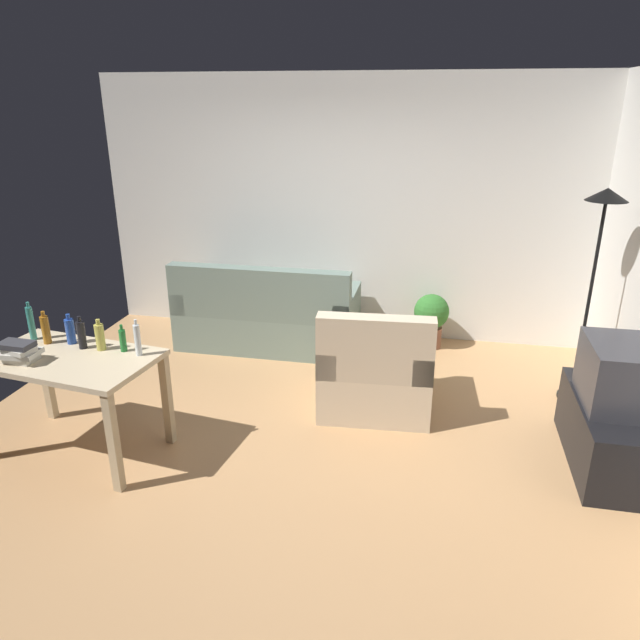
# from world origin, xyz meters

# --- Properties ---
(ground_plane) EXTENTS (5.20, 4.40, 0.02)m
(ground_plane) POSITION_xyz_m (0.00, 0.00, -0.01)
(ground_plane) COLOR tan
(wall_rear) EXTENTS (5.20, 0.10, 2.70)m
(wall_rear) POSITION_xyz_m (0.00, 2.20, 1.35)
(wall_rear) COLOR silver
(wall_rear) RESTS_ON ground_plane
(couch) EXTENTS (1.83, 0.84, 0.92)m
(couch) POSITION_xyz_m (-0.68, 1.59, 0.31)
(couch) COLOR slate
(couch) RESTS_ON ground_plane
(tv_stand) EXTENTS (0.44, 1.10, 0.48)m
(tv_stand) POSITION_xyz_m (2.25, 0.02, 0.24)
(tv_stand) COLOR black
(tv_stand) RESTS_ON ground_plane
(tv) EXTENTS (0.41, 0.60, 0.44)m
(tv) POSITION_xyz_m (2.25, 0.02, 0.70)
(tv) COLOR #2D2D33
(tv) RESTS_ON tv_stand
(torchiere_lamp) EXTENTS (0.32, 0.32, 1.81)m
(torchiere_lamp) POSITION_xyz_m (2.25, 1.00, 1.41)
(torchiere_lamp) COLOR black
(torchiere_lamp) RESTS_ON ground_plane
(desk) EXTENTS (1.28, 0.86, 0.76)m
(desk) POSITION_xyz_m (-1.48, -0.58, 0.65)
(desk) COLOR #C6B28E
(desk) RESTS_ON ground_plane
(potted_plant) EXTENTS (0.36, 0.36, 0.57)m
(potted_plant) POSITION_xyz_m (0.99, 1.90, 0.33)
(potted_plant) COLOR brown
(potted_plant) RESTS_ON ground_plane
(armchair) EXTENTS (0.95, 0.90, 0.92)m
(armchair) POSITION_xyz_m (0.57, 0.49, 0.32)
(armchair) COLOR beige
(armchair) RESTS_ON ground_plane
(bottle_tall) EXTENTS (0.05, 0.05, 0.29)m
(bottle_tall) POSITION_xyz_m (-1.92, -0.35, 0.89)
(bottle_tall) COLOR teal
(bottle_tall) RESTS_ON desk
(bottle_amber) EXTENTS (0.06, 0.06, 0.25)m
(bottle_amber) POSITION_xyz_m (-1.77, -0.40, 0.87)
(bottle_amber) COLOR #9E6019
(bottle_amber) RESTS_ON desk
(bottle_blue) EXTENTS (0.07, 0.07, 0.23)m
(bottle_blue) POSITION_xyz_m (-1.59, -0.36, 0.86)
(bottle_blue) COLOR #2347A3
(bottle_blue) RESTS_ON desk
(bottle_dark) EXTENTS (0.06, 0.06, 0.24)m
(bottle_dark) POSITION_xyz_m (-1.46, -0.43, 0.87)
(bottle_dark) COLOR black
(bottle_dark) RESTS_ON desk
(bottle_squat) EXTENTS (0.07, 0.07, 0.23)m
(bottle_squat) POSITION_xyz_m (-1.32, -0.42, 0.86)
(bottle_squat) COLOR #BCB24C
(bottle_squat) RESTS_ON desk
(bottle_green) EXTENTS (0.05, 0.05, 0.20)m
(bottle_green) POSITION_xyz_m (-1.14, -0.42, 0.85)
(bottle_green) COLOR #1E722D
(bottle_green) RESTS_ON desk
(bottle_clear) EXTENTS (0.04, 0.04, 0.27)m
(bottle_clear) POSITION_xyz_m (-1.00, -0.46, 0.88)
(bottle_clear) COLOR silver
(bottle_clear) RESTS_ON desk
(book_stack) EXTENTS (0.26, 0.21, 0.15)m
(book_stack) POSITION_xyz_m (-1.75, -0.72, 0.83)
(book_stack) COLOR beige
(book_stack) RESTS_ON desk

